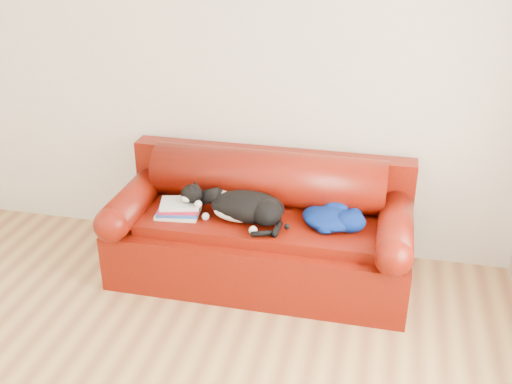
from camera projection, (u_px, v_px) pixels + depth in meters
room_shell at (109, 121)px, 2.49m from camera, size 4.52×4.02×2.61m
sofa_base at (260, 247)px, 4.34m from camera, size 2.10×0.90×0.50m
sofa_back at (268, 195)px, 4.42m from camera, size 2.10×1.01×0.88m
book_stack at (179, 208)px, 4.21m from camera, size 0.32×0.27×0.10m
cat at (246, 207)px, 4.11m from camera, size 0.70×0.47×0.27m
blanket at (333, 217)px, 4.07m from camera, size 0.47×0.37×0.14m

